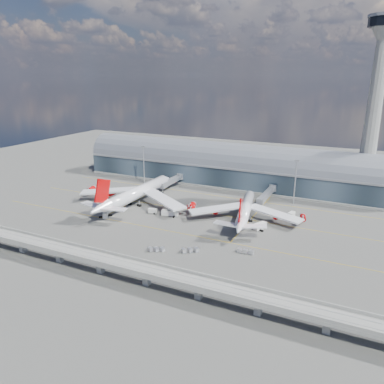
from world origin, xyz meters
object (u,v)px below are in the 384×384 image
at_px(airliner_right, 245,210).
at_px(service_truck_4, 291,215).
at_px(airliner_left, 135,193).
at_px(cargo_train_2, 190,250).
at_px(service_truck_3, 260,226).
at_px(cargo_train_0, 156,249).
at_px(service_truck_5, 164,185).
at_px(floodlight_mast_right, 295,181).
at_px(service_truck_1, 153,211).
at_px(floodlight_mast_left, 144,164).
at_px(service_truck_2, 170,213).
at_px(service_truck_0, 105,214).
at_px(cargo_train_1, 245,251).
at_px(control_tower, 374,110).

relative_size(airliner_right, service_truck_4, 12.07).
distance_m(airliner_left, cargo_train_2, 67.96).
bearing_deg(service_truck_4, service_truck_3, -100.09).
relative_size(cargo_train_0, cargo_train_2, 1.01).
height_order(service_truck_3, service_truck_5, service_truck_3).
xyz_separation_m(floodlight_mast_right, cargo_train_2, (-27.09, -80.83, -12.72)).
distance_m(service_truck_1, cargo_train_2, 50.23).
bearing_deg(cargo_train_0, service_truck_5, 51.28).
height_order(floodlight_mast_left, service_truck_2, floodlight_mast_left).
bearing_deg(service_truck_0, service_truck_5, 55.87).
relative_size(service_truck_1, service_truck_3, 0.68).
xyz_separation_m(floodlight_mast_left, cargo_train_1, (94.01, -72.01, -12.78)).
relative_size(service_truck_5, cargo_train_0, 0.76).
xyz_separation_m(airliner_right, service_truck_2, (-37.03, -11.47, -3.47)).
bearing_deg(service_truck_3, service_truck_4, 91.43).
bearing_deg(service_truck_2, cargo_train_2, -154.32).
distance_m(control_tower, cargo_train_0, 145.71).
relative_size(control_tower, floodlight_mast_right, 4.01).
bearing_deg(service_truck_3, service_truck_2, -150.98).
bearing_deg(cargo_train_1, airliner_left, 69.94).
distance_m(airliner_right, service_truck_0, 72.01).
xyz_separation_m(control_tower, cargo_train_2, (-62.09, -108.83, -50.73)).
bearing_deg(service_truck_3, service_truck_0, -140.82).
xyz_separation_m(service_truck_5, cargo_train_2, (56.43, -79.26, -0.48)).
bearing_deg(service_truck_5, service_truck_1, -117.61).
bearing_deg(service_truck_4, cargo_train_0, -109.64).
xyz_separation_m(service_truck_0, service_truck_2, (29.65, 15.50, 0.16)).
bearing_deg(cargo_train_2, airliner_right, 22.19).
height_order(cargo_train_0, cargo_train_1, cargo_train_0).
distance_m(service_truck_2, service_truck_3, 47.36).
relative_size(floodlight_mast_left, service_truck_5, 4.54).
bearing_deg(service_truck_1, cargo_train_0, -161.14).
bearing_deg(airliner_right, floodlight_mast_left, 144.93).
relative_size(service_truck_1, service_truck_2, 0.54).
xyz_separation_m(control_tower, cargo_train_1, (-40.99, -100.01, -50.79)).
relative_size(service_truck_0, cargo_train_1, 0.96).
bearing_deg(floodlight_mast_left, service_truck_0, -75.90).
xyz_separation_m(control_tower, cargo_train_0, (-75.21, -114.01, -50.77)).
height_order(control_tower, cargo_train_2, control_tower).
xyz_separation_m(floodlight_mast_left, airliner_right, (82.45, -35.85, -8.51)).
distance_m(service_truck_1, service_truck_3, 57.69).
xyz_separation_m(floodlight_mast_left, cargo_train_2, (72.91, -80.83, -12.72)).
bearing_deg(service_truck_0, floodlight_mast_right, 3.24).
bearing_deg(control_tower, airliner_left, -149.73).
height_order(control_tower, floodlight_mast_left, control_tower).
relative_size(service_truck_0, cargo_train_0, 0.95).
height_order(floodlight_mast_left, cargo_train_0, floodlight_mast_left).
distance_m(floodlight_mast_right, service_truck_2, 73.22).
height_order(floodlight_mast_right, airliner_right, floodlight_mast_right).
bearing_deg(cargo_train_0, service_truck_2, 44.50).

